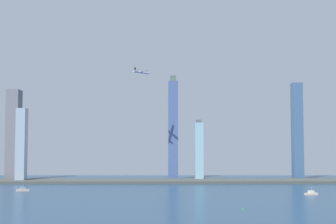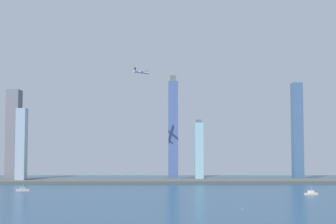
# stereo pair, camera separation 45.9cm
# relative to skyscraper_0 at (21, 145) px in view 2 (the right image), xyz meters

# --- Properties ---
(waterfront_pier) EXTENTS (964.15, 74.68, 3.98)m
(waterfront_pier) POSITION_rel_skyscraper_0_xyz_m (282.38, -2.51, -56.64)
(waterfront_pier) COLOR #474B46
(waterfront_pier) RESTS_ON ground
(skyscraper_0) EXTENTS (14.82, 19.14, 117.26)m
(skyscraper_0) POSITION_rel_skyscraper_0_xyz_m (0.00, 0.00, 0.00)
(skyscraper_0) COLOR #98A9BB
(skyscraper_0) RESTS_ON ground
(skyscraper_1) EXTENTS (21.18, 27.61, 153.64)m
(skyscraper_1) POSITION_rel_skyscraper_0_xyz_m (-30.57, 60.47, 18.19)
(skyscraper_1) COLOR slate
(skyscraper_1) RESTS_ON ground
(skyscraper_4) EXTENTS (13.63, 18.14, 100.68)m
(skyscraper_4) POSITION_rel_skyscraper_0_xyz_m (284.46, 28.12, -9.86)
(skyscraper_4) COLOR #88B8CA
(skyscraper_4) RESTS_ON ground
(skyscraper_5) EXTENTS (16.70, 20.40, 166.45)m
(skyscraper_5) POSITION_rel_skyscraper_0_xyz_m (456.85, 62.54, 24.60)
(skyscraper_5) COLOR #3E5F86
(skyscraper_5) RESTS_ON ground
(skyscraper_6) EXTENTS (16.41, 25.89, 178.09)m
(skyscraper_6) POSITION_rel_skyscraper_0_xyz_m (242.44, 58.60, 27.21)
(skyscraper_6) COLOR #465C90
(skyscraper_6) RESTS_ON ground
(boat_0) EXTENTS (16.22, 7.93, 9.38)m
(boat_0) POSITION_rel_skyscraper_0_xyz_m (398.16, -213.80, -56.82)
(boat_0) COLOR beige
(boat_0) RESTS_ON ground
(boat_2) EXTENTS (15.56, 10.72, 9.80)m
(boat_2) POSITION_rel_skyscraper_0_xyz_m (47.78, -162.00, -56.78)
(boat_2) COLOR beige
(boat_2) RESTS_ON ground
(channel_buoy_0) EXTENTS (1.56, 1.56, 1.51)m
(channel_buoy_0) POSITION_rel_skyscraper_0_xyz_m (296.33, -349.58, -57.87)
(channel_buoy_0) COLOR green
(channel_buoy_0) RESTS_ON ground
(airplane) EXTENTS (26.25, 26.36, 8.11)m
(airplane) POSITION_rel_skyscraper_0_xyz_m (191.24, -26.18, 113.42)
(airplane) COLOR silver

